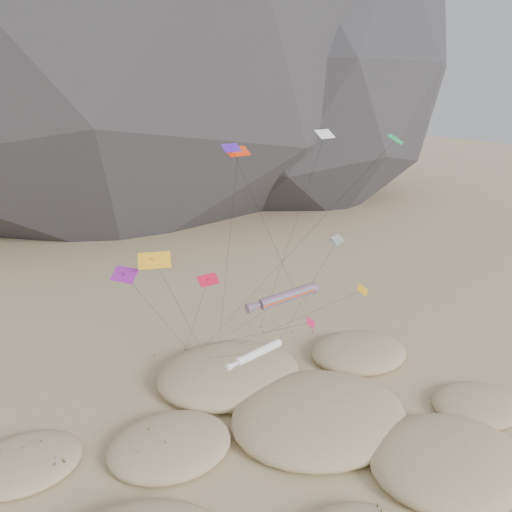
{
  "coord_description": "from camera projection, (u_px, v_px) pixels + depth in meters",
  "views": [
    {
      "loc": [
        -19.93,
        -30.23,
        31.33
      ],
      "look_at": [
        -0.59,
        12.0,
        15.87
      ],
      "focal_mm": 35.0,
      "sensor_mm": 36.0,
      "label": 1
    }
  ],
  "objects": [
    {
      "name": "kite_stakes",
      "position": [
        236.0,
        342.0,
        64.96
      ],
      "size": [
        21.28,
        4.96,
        0.3
      ],
      "color": "#3F2D1E",
      "rests_on": "ground"
    },
    {
      "name": "orange_parafoil",
      "position": [
        238.0,
        155.0,
        48.74
      ],
      "size": [
        2.59,
        8.65,
        26.13
      ],
      "color": "red",
      "rests_on": "ground"
    },
    {
      "name": "multi_parafoil",
      "position": [
        336.0,
        242.0,
        50.28
      ],
      "size": [
        3.71,
        15.8,
        17.49
      ],
      "color": "#F54819",
      "rests_on": "ground"
    },
    {
      "name": "rainbow_tube_kite",
      "position": [
        285.0,
        297.0,
        49.88
      ],
      "size": [
        8.33,
        16.42,
        12.61
      ],
      "color": "#DD4517",
      "rests_on": "ground"
    },
    {
      "name": "dunes",
      "position": [
        286.0,
        428.0,
        47.59
      ],
      "size": [
        52.42,
        36.3,
        3.7
      ],
      "color": "#CCB789",
      "rests_on": "ground"
    },
    {
      "name": "delta_kites",
      "position": [
        270.0,
        228.0,
        47.56
      ],
      "size": [
        31.07,
        21.47,
        27.43
      ],
      "color": "white",
      "rests_on": "ground"
    },
    {
      "name": "ground",
      "position": [
        319.0,
        465.0,
        43.85
      ],
      "size": [
        500.0,
        500.0,
        0.0
      ],
      "primitive_type": "plane",
      "color": "#CCB789",
      "rests_on": "ground"
    },
    {
      "name": "dune_grass",
      "position": [
        302.0,
        432.0,
        46.83
      ],
      "size": [
        43.58,
        28.05,
        1.55
      ],
      "color": "black",
      "rests_on": "ground"
    },
    {
      "name": "white_tube_kite",
      "position": [
        256.0,
        354.0,
        44.28
      ],
      "size": [
        6.03,
        17.68,
        9.71
      ],
      "color": "white",
      "rests_on": "ground"
    }
  ]
}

